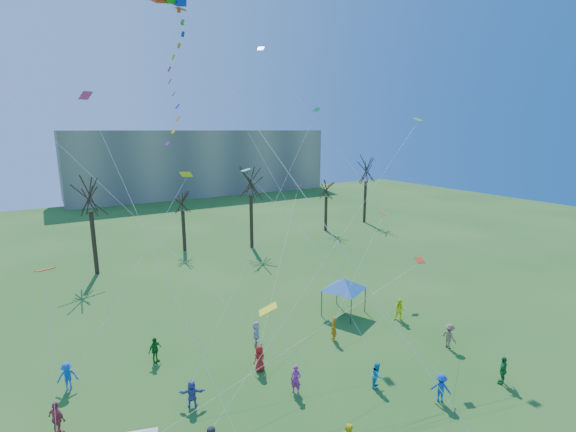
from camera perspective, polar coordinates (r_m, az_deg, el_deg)
distant_building at (r=99.25m, az=-12.13°, el=7.49°), size 60.00×14.00×15.00m
bare_tree_row at (r=50.72m, az=-11.49°, el=2.77°), size 70.97×9.62×10.91m
big_box_kite at (r=20.31m, az=-15.02°, el=18.22°), size 5.29×6.69×23.67m
canopy_tent_blue at (r=33.96m, az=7.99°, el=-9.57°), size 3.78×3.78×3.10m
festival_crowd at (r=25.05m, az=-1.84°, el=-22.54°), size 25.17×14.50×1.85m
small_kites_aloft at (r=26.85m, az=-2.61°, el=6.64°), size 30.15×20.56×34.00m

